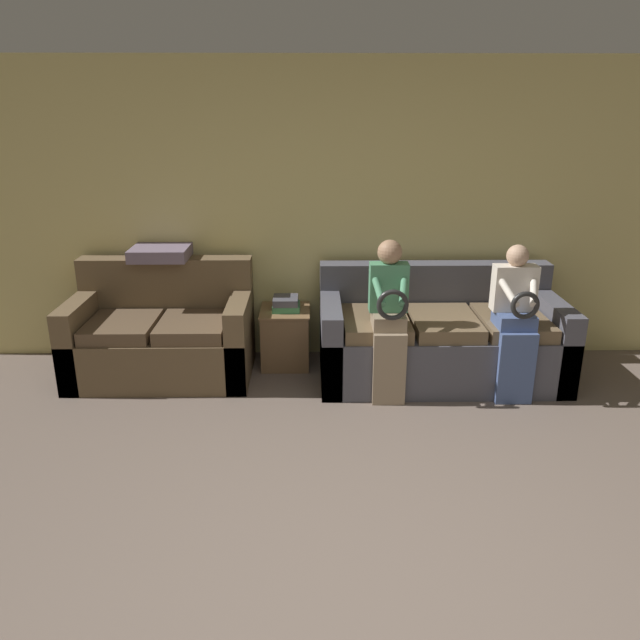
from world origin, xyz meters
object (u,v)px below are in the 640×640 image
(couch_side, at_px, (163,337))
(side_shelf, at_px, (285,336))
(throw_pillow, at_px, (161,252))
(child_right_seated, at_px, (515,317))
(couch_main, at_px, (439,339))
(book_stack, at_px, (286,304))
(child_left_seated, at_px, (389,313))

(couch_side, distance_m, side_shelf, 1.04)
(side_shelf, distance_m, throw_pillow, 1.27)
(child_right_seated, xyz_separation_m, side_shelf, (-1.77, 0.67, -0.39))
(couch_side, distance_m, throw_pillow, 0.72)
(couch_main, relative_size, child_right_seated, 1.66)
(couch_side, xyz_separation_m, throw_pillow, (-0.02, 0.28, 0.66))
(book_stack, distance_m, throw_pillow, 1.14)
(couch_side, bearing_deg, book_stack, 10.16)
(couch_side, xyz_separation_m, side_shelf, (1.02, 0.19, -0.07))
(couch_side, bearing_deg, throw_pillow, 94.55)
(couch_main, height_order, book_stack, couch_main)
(couch_main, relative_size, side_shelf, 3.95)
(couch_main, bearing_deg, couch_side, 178.31)
(couch_main, height_order, child_right_seated, child_right_seated)
(couch_main, bearing_deg, throw_pillow, 171.39)
(child_left_seated, bearing_deg, child_right_seated, -0.26)
(side_shelf, xyz_separation_m, book_stack, (0.01, -0.01, 0.30))
(child_right_seated, bearing_deg, couch_side, 170.35)
(couch_main, bearing_deg, book_stack, 168.86)
(child_right_seated, bearing_deg, throw_pillow, 164.89)
(throw_pillow, bearing_deg, side_shelf, -5.02)
(couch_side, bearing_deg, child_left_seated, -14.39)
(side_shelf, bearing_deg, child_left_seated, -39.24)
(child_left_seated, distance_m, side_shelf, 1.13)
(book_stack, bearing_deg, child_right_seated, -20.50)
(child_left_seated, bearing_deg, couch_main, 39.97)
(couch_main, height_order, throw_pillow, throw_pillow)
(couch_main, bearing_deg, child_left_seated, -140.03)
(child_left_seated, xyz_separation_m, side_shelf, (-0.81, 0.66, -0.43))
(child_left_seated, bearing_deg, throw_pillow, 157.84)
(child_right_seated, bearing_deg, child_left_seated, 179.74)
(child_right_seated, relative_size, side_shelf, 2.37)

